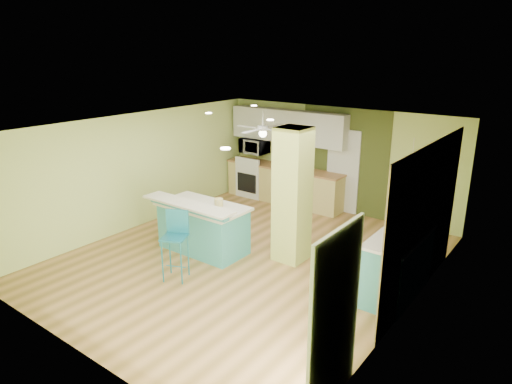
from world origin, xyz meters
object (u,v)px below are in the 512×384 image
peninsula (203,227)px  fruit_bowl (305,170)px  side_counter (397,265)px  canister (219,202)px  bar_stool (176,234)px

peninsula → fruit_bowl: peninsula is taller
peninsula → side_counter: 3.68m
side_counter → canister: canister is taller
peninsula → bar_stool: bar_stool is taller
bar_stool → canister: 1.24m
peninsula → side_counter: bearing=9.9°
canister → fruit_bowl: bearing=90.2°
fruit_bowl → canister: bearing=-89.8°
fruit_bowl → canister: 3.21m
peninsula → fruit_bowl: bearing=85.5°
bar_stool → canister: size_ratio=7.25×
side_counter → canister: size_ratio=9.68×
bar_stool → side_counter: size_ratio=0.75×
peninsula → fruit_bowl: 3.42m
bar_stool → fruit_bowl: bar_stool is taller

